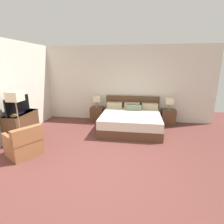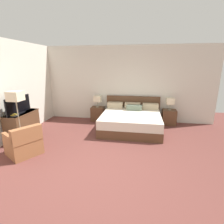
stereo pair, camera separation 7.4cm
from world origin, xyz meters
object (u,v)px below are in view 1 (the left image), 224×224
bed (131,120)px  nightstand_left (97,114)px  table_lamp_right (170,101)px  tv (18,106)px  nightstand_right (168,117)px  table_lamp_left (97,99)px  book_red_cover (12,116)px  armchair_by_window (24,144)px  dresser (22,126)px  floor_lamp (15,101)px  book_blue_cover (11,115)px

bed → nightstand_left: 1.51m
table_lamp_right → tv: bearing=-154.8°
nightstand_right → table_lamp_left: (-2.67, 0.00, 0.59)m
book_red_cover → armchair_by_window: book_red_cover is taller
nightstand_left → tv: size_ratio=0.57×
dresser → bed: bearing=23.0°
bed → book_red_cover: bearing=-151.4°
nightstand_left → nightstand_right: size_ratio=1.00×
nightstand_right → armchair_by_window: size_ratio=0.58×
bed → tv: (-3.10, -1.38, 0.72)m
dresser → tv: (0.00, -0.06, 0.62)m
table_lamp_left → armchair_by_window: size_ratio=0.46×
book_red_cover → armchair_by_window: bearing=-38.7°
floor_lamp → dresser: bearing=118.3°
bed → floor_lamp: bearing=-149.3°
dresser → armchair_by_window: 1.11m
dresser → floor_lamp: floor_lamp is taller
table_lamp_right → floor_lamp: size_ratio=0.29×
nightstand_right → table_lamp_left: size_ratio=1.28×
bed → table_lamp_right: size_ratio=4.66×
nightstand_right → book_red_cover: book_red_cover is taller
nightstand_left → nightstand_right: bearing=0.0°
tv → floor_lamp: 0.45m
nightstand_right → dresser: (-4.44, -2.02, 0.13)m
nightstand_left → table_lamp_right: size_ratio=1.28×
tv → dresser: bearing=92.2°
book_red_cover → dresser: bearing=91.6°
table_lamp_left → book_blue_cover: table_lamp_left is taller
book_blue_cover → armchair_by_window: 1.00m
dresser → nightstand_right: bearing=24.4°
tv → book_blue_cover: tv is taller
table_lamp_left → floor_lamp: 2.89m
dresser → armchair_by_window: size_ratio=1.14×
nightstand_left → floor_lamp: floor_lamp is taller
table_lamp_left → nightstand_left: bearing=-90.0°
table_lamp_right → tv: 4.90m
table_lamp_right → nightstand_left: bearing=-180.0°
bed → tv: size_ratio=2.07×
dresser → book_red_cover: size_ratio=4.70×
book_red_cover → tv: bearing=91.4°
armchair_by_window → nightstand_right: bearing=37.5°
nightstand_right → tv: bearing=-154.9°
armchair_by_window → nightstand_left: bearing=69.1°
floor_lamp → tv: bearing=122.4°
tv → armchair_by_window: size_ratio=1.03×
book_red_cover → book_blue_cover: bearing=180.0°
table_lamp_right → book_blue_cover: size_ratio=2.09×
table_lamp_left → bed: bearing=-27.6°
nightstand_left → dresser: size_ratio=0.51×
nightstand_left → table_lamp_left: size_ratio=1.28×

